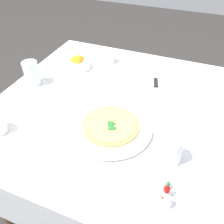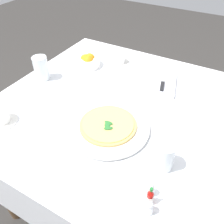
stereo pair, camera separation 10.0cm
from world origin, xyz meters
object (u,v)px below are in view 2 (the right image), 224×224
object	(u,v)px
pizza	(108,124)
citrus_bowl	(87,61)
dinner_knife	(163,81)
salt_shaker	(150,190)
water_glass_right_edge	(164,158)
water_glass_left_edge	(42,69)
pizza_plate	(108,127)
coffee_cup_near_right	(118,58)
napkin_folded	(162,83)
pepper_shaker	(149,208)
hot_sauce_bottle	(150,197)
coffee_cup_far_right	(0,117)

from	to	relation	value
pizza	citrus_bowl	distance (m)	0.53
dinner_knife	salt_shaker	world-z (taller)	salt_shaker
water_glass_right_edge	dinner_knife	xyz separation A→B (m)	(0.48, 0.17, -0.02)
water_glass_left_edge	salt_shaker	xyz separation A→B (m)	(-0.35, -0.75, -0.03)
pizza_plate	salt_shaker	xyz separation A→B (m)	(-0.19, -0.26, 0.01)
coffee_cup_near_right	napkin_folded	world-z (taller)	coffee_cup_near_right
pizza_plate	coffee_cup_near_right	xyz separation A→B (m)	(0.50, 0.22, 0.02)
pepper_shaker	water_glass_left_edge	bearing A→B (deg)	62.28
citrus_bowl	water_glass_right_edge	bearing A→B (deg)	-126.40
coffee_cup_near_right	hot_sauce_bottle	bearing A→B (deg)	-145.81
napkin_folded	pepper_shaker	xyz separation A→B (m)	(-0.66, -0.19, 0.02)
pizza	hot_sauce_bottle	xyz separation A→B (m)	(-0.22, -0.27, 0.01)
water_glass_right_edge	salt_shaker	distance (m)	0.12
coffee_cup_far_right	citrus_bowl	world-z (taller)	same
hot_sauce_bottle	water_glass_right_edge	bearing A→B (deg)	4.48
pizza_plate	dinner_knife	size ratio (longest dim) A/B	1.75
pizza_plate	water_glass_left_edge	world-z (taller)	water_glass_left_edge
pizza	coffee_cup_near_right	world-z (taller)	coffee_cup_near_right
water_glass_left_edge	coffee_cup_far_right	bearing A→B (deg)	-167.45
pepper_shaker	coffee_cup_near_right	bearing A→B (deg)	33.72
coffee_cup_near_right	hot_sauce_bottle	size ratio (longest dim) A/B	1.57
dinner_knife	pepper_shaker	world-z (taller)	pepper_shaker
water_glass_left_edge	dinner_knife	distance (m)	0.63
coffee_cup_near_right	water_glass_right_edge	xyz separation A→B (m)	(-0.57, -0.48, 0.02)
coffee_cup_far_right	dinner_knife	xyz separation A→B (m)	(0.60, -0.50, -0.01)
salt_shaker	coffee_cup_far_right	bearing A→B (deg)	89.67
water_glass_left_edge	pizza_plate	bearing A→B (deg)	-108.01
water_glass_right_edge	pepper_shaker	size ratio (longest dim) A/B	1.98
water_glass_left_edge	citrus_bowl	world-z (taller)	water_glass_left_edge
coffee_cup_near_right	pizza_plate	bearing A→B (deg)	-156.33
water_glass_left_edge	napkin_folded	xyz separation A→B (m)	(0.25, -0.58, -0.05)
pepper_shaker	coffee_cup_far_right	bearing A→B (deg)	85.07
water_glass_right_edge	hot_sauce_bottle	size ratio (longest dim) A/B	1.34
coffee_cup_near_right	salt_shaker	size ratio (longest dim) A/B	2.31
pizza	water_glass_right_edge	distance (m)	0.27
dinner_knife	hot_sauce_bottle	distance (m)	0.66
citrus_bowl	salt_shaker	bearing A→B (deg)	-132.95
citrus_bowl	hot_sauce_bottle	xyz separation A→B (m)	(-0.61, -0.63, 0.01)
coffee_cup_near_right	pepper_shaker	distance (m)	0.90
water_glass_left_edge	napkin_folded	bearing A→B (deg)	-66.52
salt_shaker	citrus_bowl	bearing A→B (deg)	47.05
pizza	coffee_cup_near_right	xyz separation A→B (m)	(0.51, 0.22, 0.00)
pizza_plate	citrus_bowl	xyz separation A→B (m)	(0.39, 0.36, 0.02)
napkin_folded	hot_sauce_bottle	world-z (taller)	hot_sauce_bottle
coffee_cup_near_right	water_glass_right_edge	distance (m)	0.75
pizza_plate	coffee_cup_near_right	bearing A→B (deg)	23.67
water_glass_right_edge	citrus_bowl	distance (m)	0.77
citrus_bowl	pepper_shaker	world-z (taller)	citrus_bowl
citrus_bowl	coffee_cup_near_right	bearing A→B (deg)	-51.08
hot_sauce_bottle	salt_shaker	bearing A→B (deg)	19.65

